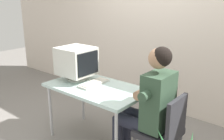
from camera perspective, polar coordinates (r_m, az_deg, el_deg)
name	(u,v)px	position (r m, az deg, el deg)	size (l,w,h in m)	color
ground_plane	(97,140)	(3.27, -3.45, -15.74)	(12.00, 12.00, 0.00)	gray
wall_back	(176,14)	(3.77, 14.62, 12.32)	(8.00, 0.10, 3.00)	beige
desk	(96,91)	(2.97, -3.67, -4.81)	(1.19, 0.69, 0.72)	#B7B7BC
crt_monitor	(76,61)	(3.14, -8.21, 2.00)	(0.42, 0.39, 0.42)	silver
keyboard	(94,83)	(3.01, -4.23, -3.05)	(0.16, 0.42, 0.03)	silver
office_chair	(164,129)	(2.57, 11.88, -13.23)	(0.40, 0.40, 0.85)	#4C4C51
person_seated	(148,104)	(2.55, 8.34, -7.72)	(0.73, 0.55, 1.31)	#334C38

